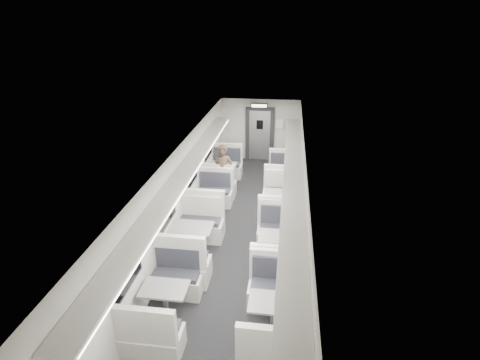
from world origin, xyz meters
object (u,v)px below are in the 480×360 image
(booth_left_a, at_px, (223,175))
(booth_right_d, at_px, (273,318))
(booth_right_a, at_px, (283,180))
(vestibule_door, at_px, (260,135))
(booth_right_c, at_px, (278,250))
(booth_left_d, at_px, (166,303))
(booth_left_b, at_px, (210,205))
(exit_sign, at_px, (259,105))
(passenger, at_px, (223,173))
(booth_right_b, at_px, (281,206))
(booth_left_c, at_px, (192,242))

(booth_left_a, height_order, booth_right_d, booth_left_a)
(booth_right_a, distance_m, vestibule_door, 3.03)
(booth_right_c, bearing_deg, booth_left_d, -135.22)
(booth_left_d, xyz_separation_m, booth_right_d, (2.00, -0.13, 0.01))
(booth_left_d, relative_size, booth_right_a, 1.00)
(booth_left_b, relative_size, booth_right_c, 0.97)
(booth_right_a, height_order, exit_sign, exit_sign)
(exit_sign, bearing_deg, booth_right_a, -66.45)
(booth_left_b, bearing_deg, passenger, 81.12)
(vestibule_door, bearing_deg, booth_left_d, -96.49)
(booth_left_a, height_order, booth_right_a, booth_left_a)
(booth_right_b, relative_size, vestibule_door, 1.08)
(booth_left_b, xyz_separation_m, booth_right_a, (2.00, 2.03, -0.01))
(booth_left_a, height_order, vestibule_door, vestibule_door)
(booth_right_c, xyz_separation_m, exit_sign, (-1.00, 6.32, 1.89))
(booth_left_a, height_order, passenger, passenger)
(booth_left_a, distance_m, booth_left_b, 2.16)
(booth_right_c, bearing_deg, booth_right_d, -90.00)
(booth_left_d, relative_size, vestibule_door, 0.99)
(booth_left_a, distance_m, passenger, 1.11)
(exit_sign, bearing_deg, booth_left_c, -99.03)
(booth_right_b, height_order, booth_right_d, booth_right_b)
(booth_right_b, xyz_separation_m, booth_right_d, (0.00, -4.24, -0.02))
(booth_right_b, height_order, passenger, passenger)
(booth_left_c, height_order, booth_left_d, booth_left_c)
(booth_left_d, height_order, vestibule_door, vestibule_door)
(booth_left_d, height_order, booth_right_b, booth_right_b)
(booth_left_d, xyz_separation_m, booth_right_a, (2.00, 6.01, -0.00))
(booth_right_c, height_order, exit_sign, exit_sign)
(booth_left_d, bearing_deg, passenger, 87.95)
(booth_left_a, bearing_deg, booth_left_d, -90.00)
(booth_left_d, relative_size, booth_right_d, 0.97)
(booth_left_b, relative_size, passenger, 1.20)
(booth_left_b, distance_m, vestibule_door, 4.96)
(booth_right_a, xyz_separation_m, vestibule_door, (-1.00, 2.78, 0.67))
(exit_sign, bearing_deg, booth_left_a, -114.81)
(passenger, distance_m, exit_sign, 3.54)
(booth_left_b, distance_m, booth_left_c, 1.97)
(booth_left_a, xyz_separation_m, booth_left_b, (0.00, -2.16, -0.01))
(vestibule_door, bearing_deg, passenger, -102.65)
(booth_right_b, xyz_separation_m, passenger, (-1.82, 1.05, 0.47))
(booth_right_b, bearing_deg, booth_right_d, -90.00)
(booth_left_d, relative_size, exit_sign, 3.36)
(booth_left_b, relative_size, booth_right_a, 1.01)
(booth_right_b, xyz_separation_m, exit_sign, (-1.00, 4.19, 1.87))
(booth_left_c, bearing_deg, booth_right_d, -46.92)
(passenger, bearing_deg, booth_right_a, 28.50)
(passenger, bearing_deg, booth_left_a, 103.95)
(passenger, bearing_deg, vestibule_door, 80.69)
(booth_right_c, bearing_deg, booth_right_b, 90.00)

